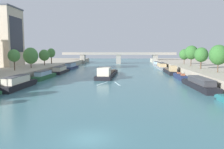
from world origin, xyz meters
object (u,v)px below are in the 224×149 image
object	(u,v)px
tree_left_far	(51,53)
bridge_far	(119,56)
moored_boat_left_far	(60,70)
moored_boat_right_lone	(170,71)
moored_boat_right_midway	(200,84)
moored_boat_right_upstream	(156,64)
moored_boat_left_near	(18,83)
tree_right_third	(219,55)
tree_right_by_lamp	(201,55)
tree_right_midway	(184,54)
tree_right_nearest	(191,52)
barge_midriver	(107,73)
moored_boat_left_upstream	(44,75)
moored_boat_right_second	(161,66)
tree_left_third	(31,56)
tree_left_midway	(14,56)
moored_boat_right_far	(180,76)
moored_boat_left_gap_after	(71,66)
tree_left_by_lamp	(44,55)

from	to	relation	value
tree_left_far	bridge_far	bearing A→B (deg)	56.13
moored_boat_left_far	moored_boat_right_lone	distance (m)	38.69
moored_boat_right_lone	bridge_far	world-z (taller)	bridge_far
moored_boat_right_midway	moored_boat_right_upstream	xyz separation A→B (m)	(0.44, 67.93, 0.00)
moored_boat_left_near	tree_right_third	xyz separation A→B (m)	(46.43, 12.97, 5.76)
moored_boat_right_lone	tree_left_far	size ratio (longest dim) A/B	2.57
tree_right_by_lamp	tree_right_midway	world-z (taller)	tree_right_by_lamp
moored_boat_right_lone	tree_right_nearest	xyz separation A→B (m)	(7.61, 2.07, 6.34)
barge_midriver	tree_right_nearest	world-z (taller)	tree_right_nearest
moored_boat_left_upstream	moored_boat_right_midway	size ratio (longest dim) A/B	0.81
moored_boat_left_far	tree_left_far	distance (m)	18.49
moored_boat_right_second	moored_boat_right_upstream	world-z (taller)	moored_boat_right_second
moored_boat_left_near	bridge_far	world-z (taller)	bridge_far
moored_boat_left_far	barge_midriver	bearing A→B (deg)	-28.29
tree_left_third	bridge_far	bearing A→B (deg)	67.12
tree_left_third	tree_right_third	xyz separation A→B (m)	(54.11, -12.22, 0.62)
moored_boat_left_upstream	moored_boat_left_far	world-z (taller)	moored_boat_left_far
tree_right_nearest	tree_left_midway	bearing A→B (deg)	-160.32
barge_midriver	moored_boat_right_upstream	xyz separation A→B (m)	(21.62, 47.03, 0.06)
moored_boat_right_second	tree_left_midway	xyz separation A→B (m)	(-47.08, -36.76, 5.43)
moored_boat_right_far	tree_left_far	bearing A→B (deg)	147.60
moored_boat_right_second	tree_right_midway	xyz separation A→B (m)	(8.18, -5.71, 5.24)
tree_right_midway	moored_boat_right_second	bearing A→B (deg)	145.09
tree_left_third	tree_left_far	xyz separation A→B (m)	(-0.65, 22.62, 0.60)
moored_boat_right_midway	tree_left_third	bearing A→B (deg)	153.35
moored_boat_right_upstream	tree_left_third	distance (m)	64.79
moored_boat_left_upstream	moored_boat_right_second	distance (m)	53.07
tree_left_third	tree_right_nearest	xyz separation A→B (m)	(53.83, 10.13, 0.97)
moored_boat_right_lone	bridge_far	size ratio (longest dim) A/B	0.25
moored_boat_left_near	tree_right_nearest	bearing A→B (deg)	37.43
moored_boat_right_midway	moored_boat_right_far	bearing A→B (deg)	90.22
moored_boat_left_far	tree_left_far	xyz separation A→B (m)	(-8.19, 15.51, 5.86)
tree_left_far	tree_right_nearest	world-z (taller)	tree_right_nearest
moored_boat_left_gap_after	tree_right_by_lamp	bearing A→B (deg)	-29.61
moored_boat_right_upstream	moored_boat_right_second	bearing A→B (deg)	-90.66
moored_boat_left_near	tree_right_midway	size ratio (longest dim) A/B	2.26
barge_midriver	moored_boat_right_lone	world-z (taller)	barge_midriver
tree_right_nearest	bridge_far	distance (m)	59.91
moored_boat_left_far	tree_right_by_lamp	world-z (taller)	tree_right_by_lamp
moored_boat_right_upstream	tree_right_nearest	distance (m)	36.02
moored_boat_left_near	bridge_far	size ratio (longest dim) A/B	0.21
moored_boat_left_near	tree_left_by_lamp	size ratio (longest dim) A/B	2.33
moored_boat_right_second	moored_boat_right_upstream	bearing A→B (deg)	89.34
moored_boat_right_midway	tree_left_third	size ratio (longest dim) A/B	2.53
tree_left_far	tree_right_midway	xyz separation A→B (m)	(55.10, -0.98, -0.51)
moored_boat_right_upstream	tree_right_midway	size ratio (longest dim) A/B	1.89
moored_boat_right_far	moored_boat_right_lone	bearing A→B (deg)	89.04
moored_boat_left_gap_after	tree_left_third	bearing A→B (deg)	-105.33
moored_boat_left_far	moored_boat_right_midway	size ratio (longest dim) A/B	0.94
moored_boat_left_far	moored_boat_right_upstream	size ratio (longest dim) A/B	1.34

